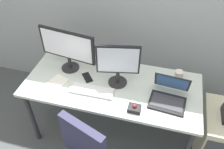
% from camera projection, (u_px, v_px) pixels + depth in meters
% --- Properties ---
extents(ground_plane, '(8.00, 8.00, 0.00)m').
position_uv_depth(ground_plane, '(112.00, 130.00, 2.75)').
color(ground_plane, '#474C4E').
extents(desk, '(1.66, 0.73, 0.75)m').
position_uv_depth(desk, '(112.00, 90.00, 2.30)').
color(desk, silver).
rests_on(desk, ground).
extents(file_cabinet, '(0.42, 0.53, 0.60)m').
position_uv_depth(file_cabinet, '(221.00, 136.00, 2.35)').
color(file_cabinet, beige).
rests_on(file_cabinet, ground).
extents(monitor_main, '(0.57, 0.18, 0.44)m').
position_uv_depth(monitor_main, '(67.00, 47.00, 2.26)').
color(monitor_main, '#262628').
rests_on(monitor_main, desk).
extents(monitor_side, '(0.39, 0.18, 0.43)m').
position_uv_depth(monitor_side, '(118.00, 63.00, 2.10)').
color(monitor_side, '#262628').
rests_on(monitor_side, desk).
extents(keyboard, '(0.41, 0.14, 0.03)m').
position_uv_depth(keyboard, '(92.00, 90.00, 2.17)').
color(keyboard, silver).
rests_on(keyboard, desk).
extents(laptop, '(0.33, 0.34, 0.22)m').
position_uv_depth(laptop, '(169.00, 95.00, 2.07)').
color(laptop, black).
rests_on(laptop, desk).
extents(trackball_mouse, '(0.11, 0.09, 0.07)m').
position_uv_depth(trackball_mouse, '(134.00, 108.00, 2.00)').
color(trackball_mouse, black).
rests_on(trackball_mouse, desk).
extents(coffee_mug, '(0.09, 0.08, 0.11)m').
position_uv_depth(coffee_mug, '(179.00, 76.00, 2.26)').
color(coffee_mug, silver).
rests_on(coffee_mug, desk).
extents(paper_notepad, '(0.21, 0.25, 0.01)m').
position_uv_depth(paper_notepad, '(56.00, 83.00, 2.25)').
color(paper_notepad, white).
rests_on(paper_notepad, desk).
extents(cell_phone, '(0.14, 0.15, 0.01)m').
position_uv_depth(cell_phone, '(87.00, 77.00, 2.31)').
color(cell_phone, black).
rests_on(cell_phone, desk).
extents(banana, '(0.19, 0.13, 0.04)m').
position_uv_depth(banana, '(98.00, 60.00, 2.49)').
color(banana, yellow).
rests_on(banana, desk).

